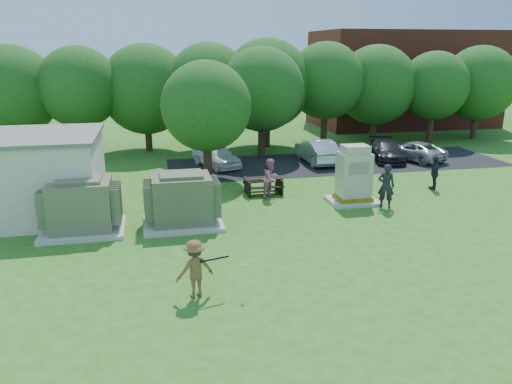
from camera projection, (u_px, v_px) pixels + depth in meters
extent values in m
plane|color=#2D6619|center=(282.00, 266.00, 15.75)|extent=(120.00, 120.00, 0.00)
cube|color=maroon|center=(403.00, 79.00, 43.58)|extent=(15.00, 8.00, 8.00)
cube|color=#232326|center=(337.00, 163.00, 29.82)|extent=(20.00, 6.00, 0.01)
cube|color=beige|center=(84.00, 230.00, 18.67)|extent=(3.00, 2.40, 0.15)
cube|color=#62694B|center=(81.00, 205.00, 18.39)|extent=(2.20, 1.80, 1.80)
cube|color=#62694B|center=(79.00, 180.00, 18.13)|extent=(1.60, 1.30, 0.12)
cube|color=#62694B|center=(45.00, 206.00, 18.14)|extent=(0.32, 1.50, 1.35)
cube|color=#62694B|center=(117.00, 202.00, 18.64)|extent=(0.32, 1.50, 1.35)
cube|color=beige|center=(183.00, 223.00, 19.40)|extent=(3.00, 2.40, 0.15)
cube|color=#575E41|center=(182.00, 199.00, 19.13)|extent=(2.20, 1.80, 1.80)
cube|color=#575E41|center=(181.00, 175.00, 18.86)|extent=(1.60, 1.30, 0.12)
cube|color=#575E41|center=(148.00, 200.00, 18.87)|extent=(0.32, 1.50, 1.35)
cube|color=#575E41|center=(215.00, 196.00, 19.38)|extent=(0.32, 1.50, 1.35)
cube|color=beige|center=(352.00, 201.00, 22.21)|extent=(2.12, 1.73, 0.14)
cube|color=yellow|center=(353.00, 197.00, 22.17)|extent=(1.49, 1.20, 0.17)
cube|color=#B9B79A|center=(354.00, 174.00, 21.88)|extent=(1.35, 1.06, 1.93)
cube|color=#B9B79A|center=(355.00, 149.00, 21.56)|extent=(1.11, 0.87, 0.34)
cube|color=gray|center=(359.00, 169.00, 21.24)|extent=(0.87, 0.04, 0.48)
cube|color=black|center=(263.00, 178.00, 23.39)|extent=(1.77, 0.69, 0.06)
cube|color=black|center=(261.00, 182.00, 23.98)|extent=(1.77, 0.25, 0.05)
cube|color=black|center=(266.00, 188.00, 22.97)|extent=(1.77, 0.25, 0.05)
cube|color=black|center=(247.00, 187.00, 23.34)|extent=(0.08, 1.33, 0.73)
cube|color=black|center=(279.00, 185.00, 23.65)|extent=(0.08, 1.33, 0.73)
imported|color=brown|center=(195.00, 269.00, 13.62)|extent=(1.19, 0.88, 1.65)
imported|color=black|center=(386.00, 186.00, 21.24)|extent=(0.83, 0.72, 1.92)
imported|color=#C5688D|center=(271.00, 178.00, 22.69)|extent=(1.12, 1.11, 1.82)
imported|color=#28272D|center=(434.00, 173.00, 24.05)|extent=(0.69, 1.05, 1.66)
imported|color=white|center=(216.00, 156.00, 28.72)|extent=(2.83, 4.12, 1.30)
imported|color=silver|center=(317.00, 151.00, 29.71)|extent=(1.62, 4.37, 1.43)
imported|color=black|center=(387.00, 151.00, 30.30)|extent=(2.55, 4.38, 1.19)
imported|color=#BABABF|center=(413.00, 151.00, 30.50)|extent=(3.34, 4.51, 1.14)
cylinder|color=black|center=(214.00, 259.00, 13.62)|extent=(0.84, 0.27, 0.06)
cylinder|color=maroon|center=(200.00, 260.00, 13.53)|extent=(0.23, 0.12, 0.06)
sphere|color=white|center=(245.00, 265.00, 13.65)|extent=(0.09, 0.09, 0.09)
cylinder|color=#47301E|center=(18.00, 138.00, 31.26)|extent=(0.44, 0.44, 2.40)
sphere|color=#235B1C|center=(12.00, 91.00, 30.46)|extent=(5.60, 5.60, 5.60)
cylinder|color=#47301E|center=(84.00, 134.00, 31.43)|extent=(0.44, 0.44, 2.80)
sphere|color=#235B1C|center=(79.00, 87.00, 30.63)|extent=(5.00, 5.00, 5.00)
cylinder|color=#47301E|center=(148.00, 134.00, 33.05)|extent=(0.44, 0.44, 2.30)
sphere|color=#235B1C|center=(146.00, 89.00, 32.24)|extent=(5.80, 5.80, 5.80)
cylinder|color=#47301E|center=(210.00, 131.00, 32.94)|extent=(0.44, 0.44, 2.70)
sphere|color=#235B1C|center=(209.00, 85.00, 32.12)|extent=(5.40, 5.40, 5.40)
cylinder|color=#47301E|center=(267.00, 129.00, 34.33)|extent=(0.44, 0.44, 2.50)
sphere|color=#235B1C|center=(267.00, 84.00, 33.48)|extent=(6.00, 6.00, 6.00)
cylinder|color=#47301E|center=(324.00, 125.00, 34.69)|extent=(0.44, 0.44, 2.90)
sphere|color=#235B1C|center=(326.00, 81.00, 33.85)|extent=(5.20, 5.20, 5.20)
cylinder|color=#47301E|center=(374.00, 125.00, 36.12)|extent=(0.44, 0.44, 2.40)
sphere|color=#235B1C|center=(376.00, 85.00, 35.32)|extent=(5.60, 5.60, 5.60)
cylinder|color=#47301E|center=(430.00, 124.00, 36.04)|extent=(0.44, 0.44, 2.60)
sphere|color=#235B1C|center=(434.00, 86.00, 35.28)|extent=(4.80, 4.80, 4.80)
cylinder|color=#47301E|center=(474.00, 122.00, 37.42)|extent=(0.44, 0.44, 2.50)
sphere|color=#235B1C|center=(479.00, 83.00, 36.62)|extent=(5.40, 5.40, 5.40)
cylinder|color=#47301E|center=(208.00, 156.00, 26.02)|extent=(0.44, 0.44, 2.40)
sphere|color=#235B1C|center=(206.00, 106.00, 25.30)|extent=(4.60, 4.60, 4.60)
cylinder|color=#47301E|center=(262.00, 135.00, 31.49)|extent=(0.44, 0.44, 2.60)
sphere|color=#235B1C|center=(262.00, 89.00, 30.69)|extent=(5.20, 5.20, 5.20)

